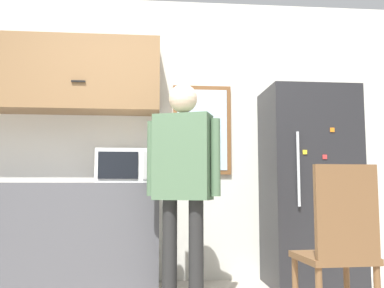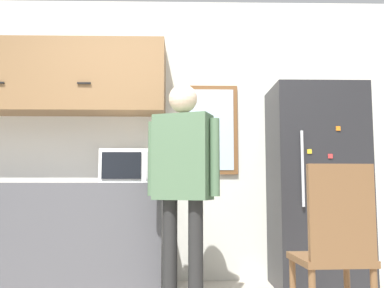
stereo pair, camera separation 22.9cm
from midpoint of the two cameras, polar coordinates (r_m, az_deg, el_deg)
name	(u,v)px [view 2 (the right image)]	position (r m, az deg, el deg)	size (l,w,h in m)	color
back_wall	(169,137)	(4.13, -1.50, 0.94)	(6.00, 0.06, 2.70)	silver
counter	(38,235)	(3.96, -18.30, -11.51)	(2.16, 0.61, 0.90)	#4C4C51
upper_cabinets	(48,77)	(4.18, -17.17, 8.51)	(2.16, 0.38, 0.67)	olive
microwave	(129,167)	(3.72, -6.63, -3.00)	(0.46, 0.38, 0.28)	white
person	(183,169)	(3.20, 0.82, -3.37)	(0.54, 0.35, 1.65)	black
refrigerator	(316,186)	(3.97, 17.86, -5.35)	(0.77, 0.66, 1.75)	#232326
chair	(335,244)	(2.75, 20.91, -12.32)	(0.44, 0.44, 1.00)	brown
window	(208,130)	(4.12, 3.79, 1.92)	(0.56, 0.05, 0.86)	brown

